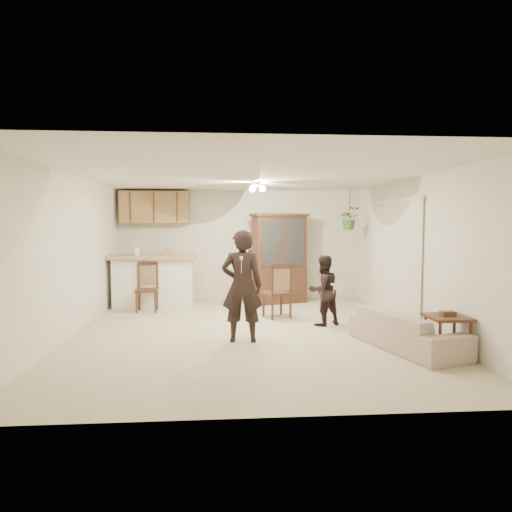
{
  "coord_description": "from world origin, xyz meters",
  "views": [
    {
      "loc": [
        -0.44,
        -7.19,
        1.73
      ],
      "look_at": [
        0.14,
        0.4,
        1.2
      ],
      "focal_mm": 32.0,
      "sensor_mm": 36.0,
      "label": 1
    }
  ],
  "objects": [
    {
      "name": "floor",
      "position": [
        0.0,
        0.0,
        0.0
      ],
      "size": [
        6.5,
        6.5,
        0.0
      ],
      "primitive_type": "plane",
      "color": "#BFB390",
      "rests_on": "ground"
    },
    {
      "name": "ceiling",
      "position": [
        0.0,
        0.0,
        2.5
      ],
      "size": [
        5.5,
        6.5,
        0.02
      ],
      "primitive_type": "cube",
      "color": "white",
      "rests_on": "wall_back"
    },
    {
      "name": "wall_back",
      "position": [
        0.0,
        3.25,
        1.25
      ],
      "size": [
        5.5,
        0.02,
        2.5
      ],
      "primitive_type": "cube",
      "color": "beige",
      "rests_on": "ground"
    },
    {
      "name": "wall_front",
      "position": [
        0.0,
        -3.25,
        1.25
      ],
      "size": [
        5.5,
        0.02,
        2.5
      ],
      "primitive_type": "cube",
      "color": "beige",
      "rests_on": "ground"
    },
    {
      "name": "wall_left",
      "position": [
        -2.75,
        0.0,
        1.25
      ],
      "size": [
        0.02,
        6.5,
        2.5
      ],
      "primitive_type": "cube",
      "color": "beige",
      "rests_on": "ground"
    },
    {
      "name": "wall_right",
      "position": [
        2.75,
        0.0,
        1.25
      ],
      "size": [
        0.02,
        6.5,
        2.5
      ],
      "primitive_type": "cube",
      "color": "beige",
      "rests_on": "ground"
    },
    {
      "name": "breakfast_bar",
      "position": [
        -1.85,
        2.35,
        0.5
      ],
      "size": [
        1.6,
        0.55,
        1.0
      ],
      "primitive_type": "cube",
      "color": "white",
      "rests_on": "floor"
    },
    {
      "name": "bar_top",
      "position": [
        -1.85,
        2.35,
        1.05
      ],
      "size": [
        1.75,
        0.7,
        0.08
      ],
      "primitive_type": "cube",
      "color": "#A08560",
      "rests_on": "breakfast_bar"
    },
    {
      "name": "upper_cabinets",
      "position": [
        -1.9,
        3.07,
        2.1
      ],
      "size": [
        1.5,
        0.34,
        0.7
      ],
      "primitive_type": "cube",
      "color": "olive",
      "rests_on": "wall_back"
    },
    {
      "name": "vertical_blinds",
      "position": [
        2.71,
        0.9,
        1.1
      ],
      "size": [
        0.06,
        2.3,
        2.1
      ],
      "primitive_type": null,
      "color": "beige",
      "rests_on": "wall_right"
    },
    {
      "name": "ceiling_fixture",
      "position": [
        0.2,
        1.2,
        2.4
      ],
      "size": [
        0.36,
        0.36,
        0.2
      ],
      "primitive_type": null,
      "color": "#FFE3BF",
      "rests_on": "ceiling"
    },
    {
      "name": "hanging_plant",
      "position": [
        2.3,
        2.4,
        1.85
      ],
      "size": [
        0.43,
        0.37,
        0.48
      ],
      "primitive_type": "imported",
      "color": "#2A5522",
      "rests_on": "ceiling"
    },
    {
      "name": "plant_cord",
      "position": [
        2.3,
        2.4,
        2.17
      ],
      "size": [
        0.01,
        0.01,
        0.65
      ],
      "primitive_type": "cylinder",
      "color": "black",
      "rests_on": "ceiling"
    },
    {
      "name": "sofa",
      "position": [
        2.11,
        -1.14,
        0.37
      ],
      "size": [
        1.22,
        2.0,
        0.73
      ],
      "primitive_type": "imported",
      "rotation": [
        0.0,
        0.0,
        1.85
      ],
      "color": "beige",
      "rests_on": "floor"
    },
    {
      "name": "adult",
      "position": [
        -0.14,
        -0.57,
        0.9
      ],
      "size": [
        0.68,
        0.47,
        1.8
      ],
      "primitive_type": "imported",
      "rotation": [
        0.0,
        0.0,
        3.08
      ],
      "color": "black",
      "rests_on": "floor"
    },
    {
      "name": "child",
      "position": [
        1.29,
        0.4,
        0.68
      ],
      "size": [
        0.81,
        0.74,
        1.35
      ],
      "primitive_type": "imported",
      "rotation": [
        0.0,
        0.0,
        3.56
      ],
      "color": "black",
      "rests_on": "floor"
    },
    {
      "name": "china_hutch",
      "position": [
        0.82,
        2.69,
        0.97
      ],
      "size": [
        1.33,
        0.82,
        1.96
      ],
      "rotation": [
        0.0,
        0.0,
        0.29
      ],
      "color": "#361D13",
      "rests_on": "floor"
    },
    {
      "name": "side_table",
      "position": [
        2.47,
        -1.6,
        0.29
      ],
      "size": [
        0.5,
        0.5,
        0.61
      ],
      "rotation": [
        0.0,
        0.0,
        0.01
      ],
      "color": "#361D13",
      "rests_on": "floor"
    },
    {
      "name": "chair_bar",
      "position": [
        -1.91,
        1.88,
        0.27
      ],
      "size": [
        0.45,
        0.45,
        0.97
      ],
      "rotation": [
        0.0,
        0.0,
        0.05
      ],
      "color": "#361D13",
      "rests_on": "floor"
    },
    {
      "name": "chair_hutch_left",
      "position": [
        0.18,
        2.85,
        0.32
      ],
      "size": [
        0.71,
        0.71,
        1.14
      ],
      "rotation": [
        0.0,
        0.0,
        -0.82
      ],
      "color": "#361D13",
      "rests_on": "floor"
    },
    {
      "name": "chair_hutch_right",
      "position": [
        0.58,
        1.12,
        0.29
      ],
      "size": [
        0.58,
        0.58,
        1.02
      ],
      "rotation": [
        0.0,
        0.0,
        3.5
      ],
      "color": "#361D13",
      "rests_on": "floor"
    },
    {
      "name": "controller_adult",
      "position": [
        -0.16,
        -0.95,
        1.26
      ],
      "size": [
        0.05,
        0.15,
        0.04
      ],
      "primitive_type": "cube",
      "rotation": [
        0.0,
        0.0,
        3.08
      ],
      "color": "white",
      "rests_on": "adult"
    },
    {
      "name": "controller_child",
      "position": [
        1.4,
        0.15,
        0.74
      ],
      "size": [
        0.07,
        0.11,
        0.03
      ],
      "primitive_type": "cube",
      "rotation": [
        0.0,
        0.0,
        3.56
      ],
      "color": "white",
      "rests_on": "child"
    }
  ]
}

